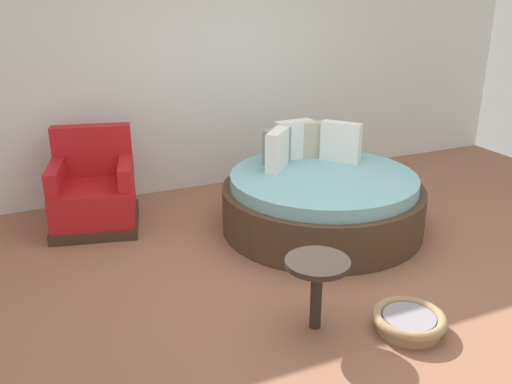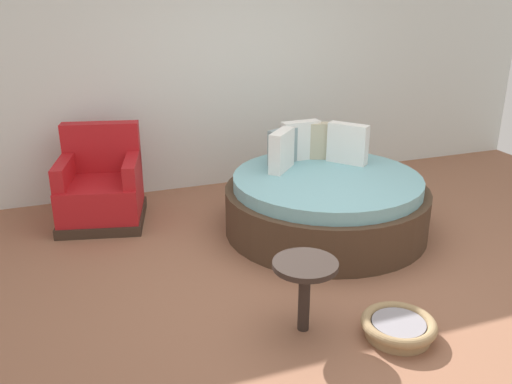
{
  "view_description": "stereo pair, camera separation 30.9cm",
  "coord_description": "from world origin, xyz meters",
  "views": [
    {
      "loc": [
        -2.12,
        -3.44,
        2.24
      ],
      "look_at": [
        -0.33,
        0.61,
        0.55
      ],
      "focal_mm": 38.47,
      "sensor_mm": 36.0,
      "label": 1
    },
    {
      "loc": [
        -1.84,
        -3.56,
        2.24
      ],
      "look_at": [
        -0.33,
        0.61,
        0.55
      ],
      "focal_mm": 38.47,
      "sensor_mm": 36.0,
      "label": 2
    }
  ],
  "objects": [
    {
      "name": "back_wall",
      "position": [
        0.0,
        2.44,
        1.48
      ],
      "size": [
        8.0,
        0.12,
        2.96
      ],
      "primitive_type": "cube",
      "color": "silver",
      "rests_on": "ground_plane"
    },
    {
      "name": "ground_plane",
      "position": [
        0.0,
        0.0,
        -0.01
      ],
      "size": [
        8.0,
        8.0,
        0.02
      ],
      "primitive_type": "cube",
      "color": "#936047"
    },
    {
      "name": "round_daybed",
      "position": [
        0.44,
        0.79,
        0.29
      ],
      "size": [
        1.92,
        1.92,
        0.95
      ],
      "color": "#473323",
      "rests_on": "ground_plane"
    },
    {
      "name": "pet_basket",
      "position": [
        0.13,
        -0.94,
        0.07
      ],
      "size": [
        0.51,
        0.51,
        0.13
      ],
      "color": "#9E7F56",
      "rests_on": "ground_plane"
    },
    {
      "name": "red_armchair",
      "position": [
        -1.55,
        1.74,
        0.33
      ],
      "size": [
        0.96,
        0.96,
        0.94
      ],
      "color": "#38281E",
      "rests_on": "ground_plane"
    },
    {
      "name": "side_table",
      "position": [
        -0.44,
        -0.65,
        0.43
      ],
      "size": [
        0.44,
        0.44,
        0.52
      ],
      "color": "#2D231E",
      "rests_on": "ground_plane"
    }
  ]
}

